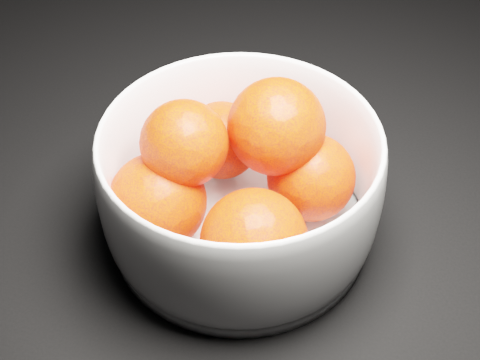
# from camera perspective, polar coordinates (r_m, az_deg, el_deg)

# --- Properties ---
(ground) EXTENTS (3.00, 3.00, 0.00)m
(ground) POSITION_cam_1_polar(r_m,az_deg,el_deg) (0.68, -18.62, 5.61)
(ground) COLOR black
(ground) RESTS_ON ground
(bowl) EXTENTS (0.21, 0.21, 0.10)m
(bowl) POSITION_cam_1_polar(r_m,az_deg,el_deg) (0.50, 0.00, -0.42)
(bowl) COLOR silver
(bowl) RESTS_ON ground
(orange_pile) EXTENTS (0.17, 0.17, 0.11)m
(orange_pile) POSITION_cam_1_polar(r_m,az_deg,el_deg) (0.49, -0.35, 0.32)
(orange_pile) COLOR #F22605
(orange_pile) RESTS_ON bowl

